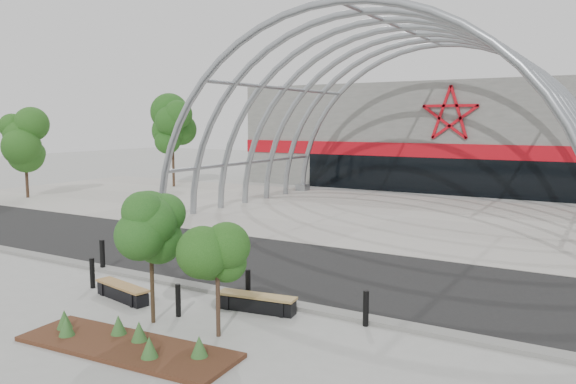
# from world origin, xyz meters

# --- Properties ---
(ground) EXTENTS (140.00, 140.00, 0.00)m
(ground) POSITION_xyz_m (0.00, 0.00, 0.00)
(ground) COLOR #979792
(ground) RESTS_ON ground
(road) EXTENTS (140.00, 7.00, 0.02)m
(road) POSITION_xyz_m (0.00, 3.50, 0.01)
(road) COLOR black
(road) RESTS_ON ground
(forecourt) EXTENTS (60.00, 17.00, 0.04)m
(forecourt) POSITION_xyz_m (0.00, 15.50, 0.02)
(forecourt) COLOR #A9A49A
(forecourt) RESTS_ON ground
(kerb) EXTENTS (60.00, 0.50, 0.12)m
(kerb) POSITION_xyz_m (0.00, -0.25, 0.06)
(kerb) COLOR slate
(kerb) RESTS_ON ground
(arena_building) EXTENTS (34.00, 15.24, 8.00)m
(arena_building) POSITION_xyz_m (0.00, 33.45, 3.99)
(arena_building) COLOR slate
(arena_building) RESTS_ON ground
(vault_canopy) EXTENTS (20.80, 15.80, 20.36)m
(vault_canopy) POSITION_xyz_m (0.00, 15.50, 0.02)
(vault_canopy) COLOR #8F9499
(vault_canopy) RESTS_ON ground
(planting_bed) EXTENTS (5.47, 2.04, 0.57)m
(planting_bed) POSITION_xyz_m (0.82, -4.67, 0.14)
(planting_bed) COLOR #3E1D16
(planting_bed) RESTS_ON ground
(street_tree_0) EXTENTS (1.43, 1.43, 3.27)m
(street_tree_0) POSITION_xyz_m (0.19, -3.12, 2.35)
(street_tree_0) COLOR black
(street_tree_0) RESTS_ON ground
(street_tree_1) EXTENTS (1.31, 1.31, 3.10)m
(street_tree_1) POSITION_xyz_m (2.21, -3.01, 2.23)
(street_tree_1) COLOR #34241A
(street_tree_1) RESTS_ON ground
(bench_0) EXTENTS (2.21, 0.89, 0.45)m
(bench_0) POSITION_xyz_m (-1.91, -2.20, 0.22)
(bench_0) COLOR black
(bench_0) RESTS_ON ground
(bench_1) EXTENTS (2.28, 0.82, 0.47)m
(bench_1) POSITION_xyz_m (2.00, -1.05, 0.23)
(bench_1) COLOR black
(bench_1) RESTS_ON ground
(bollard_0) EXTENTS (0.17, 0.17, 1.08)m
(bollard_0) POSITION_xyz_m (-4.94, -0.27, 0.54)
(bollard_0) COLOR black
(bollard_0) RESTS_ON ground
(bollard_1) EXTENTS (0.15, 0.15, 0.95)m
(bollard_1) POSITION_xyz_m (-3.57, -1.86, 0.47)
(bollard_1) COLOR black
(bollard_1) RESTS_ON ground
(bollard_2) EXTENTS (0.14, 0.14, 0.88)m
(bollard_2) POSITION_xyz_m (0.45, -2.45, 0.44)
(bollard_2) COLOR black
(bollard_2) RESTS_ON ground
(bollard_3) EXTENTS (0.15, 0.15, 0.93)m
(bollard_3) POSITION_xyz_m (1.32, -0.47, 0.46)
(bollard_3) COLOR black
(bollard_3) RESTS_ON ground
(bollard_4) EXTENTS (0.15, 0.15, 0.92)m
(bollard_4) POSITION_xyz_m (4.99, -0.57, 0.46)
(bollard_4) COLOR black
(bollard_4) RESTS_ON ground
(bg_tree_0) EXTENTS (3.00, 3.00, 6.45)m
(bg_tree_0) POSITION_xyz_m (-20.00, 20.00, 4.64)
(bg_tree_0) COLOR black
(bg_tree_0) RESTS_ON ground
(bg_tree_2) EXTENTS (2.55, 2.55, 5.38)m
(bg_tree_2) POSITION_xyz_m (-24.00, 10.00, 3.86)
(bg_tree_2) COLOR black
(bg_tree_2) RESTS_ON ground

